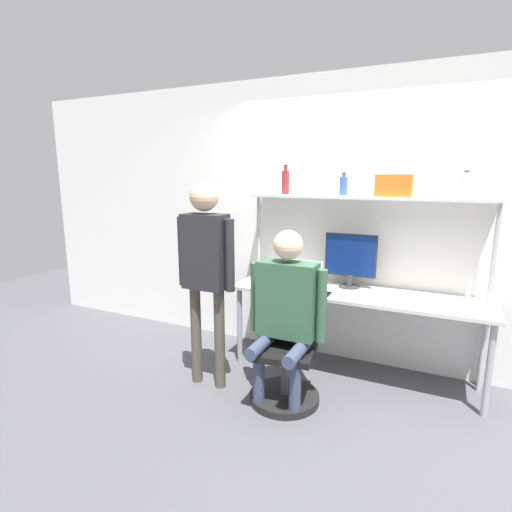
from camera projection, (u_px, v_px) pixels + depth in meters
ground_plane at (344, 390)px, 3.38m from camera, size 12.00×12.00×0.00m
wall_back at (367, 223)px, 3.68m from camera, size 8.00×0.06×2.70m
desk at (356, 301)px, 3.52m from camera, size 2.20×0.60×0.78m
shelf_unit at (364, 218)px, 3.51m from camera, size 2.09×0.28×1.61m
monitor at (350, 258)px, 3.62m from camera, size 0.47×0.19×0.49m
laptop at (303, 281)px, 3.61m from camera, size 0.33×0.25×0.25m
cell_phone at (326, 294)px, 3.44m from camera, size 0.07×0.15×0.01m
office_chair at (286, 366)px, 3.21m from camera, size 0.56×0.56×0.91m
person_seated at (286, 304)px, 3.06m from camera, size 0.62×0.47×1.38m
person_standing at (206, 259)px, 3.27m from camera, size 0.53×0.23×1.74m
bottle_blue at (344, 186)px, 3.54m from camera, size 0.07×0.07×0.20m
bottle_clear at (465, 186)px, 3.13m from camera, size 0.08×0.08×0.22m
bottle_red at (286, 182)px, 3.76m from camera, size 0.07×0.07×0.27m
storage_box at (394, 186)px, 3.36m from camera, size 0.29×0.19×0.18m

